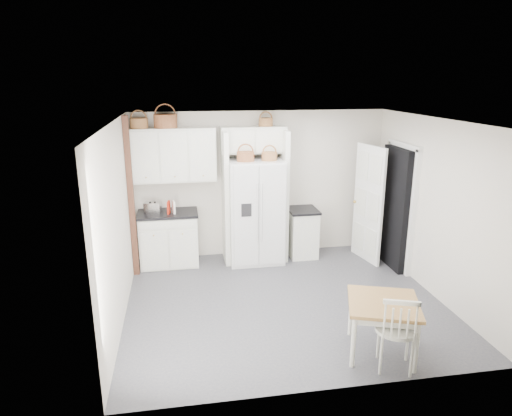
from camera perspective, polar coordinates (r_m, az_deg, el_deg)
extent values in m
plane|color=#373642|center=(6.82, 3.51, -11.52)|extent=(4.50, 4.50, 0.00)
plane|color=white|center=(6.08, 3.93, 10.78)|extent=(4.50, 4.50, 0.00)
plane|color=beige|center=(8.22, 0.51, 3.01)|extent=(4.50, 0.00, 4.50)
plane|color=beige|center=(6.22, -16.91, -2.00)|extent=(0.00, 4.00, 4.00)
plane|color=beige|center=(7.18, 21.48, -0.07)|extent=(0.00, 4.00, 4.00)
cube|color=silver|center=(7.94, -0.09, -0.40)|extent=(0.94, 0.75, 1.81)
cube|color=white|center=(8.05, -10.82, -3.87)|extent=(0.97, 0.61, 0.90)
cube|color=white|center=(8.34, 5.80, -3.17)|extent=(0.48, 0.57, 0.84)
cube|color=brown|center=(5.72, 15.42, -14.18)|extent=(1.01, 1.01, 0.66)
cube|color=white|center=(5.43, 17.13, -14.37)|extent=(0.57, 0.55, 0.94)
cube|color=black|center=(7.91, -11.00, -0.65)|extent=(1.01, 0.66, 0.04)
cube|color=black|center=(8.21, 5.88, -0.27)|extent=(0.52, 0.61, 0.04)
cube|color=silver|center=(7.87, -12.77, 0.03)|extent=(0.30, 0.22, 0.19)
cube|color=red|center=(7.79, -10.87, 0.08)|extent=(0.05, 0.14, 0.21)
cube|color=silver|center=(7.79, -10.26, 0.13)|extent=(0.06, 0.15, 0.22)
cylinder|color=brown|center=(7.77, -14.42, 10.22)|extent=(0.29, 0.29, 0.16)
cylinder|color=maroon|center=(7.75, -11.25, 10.61)|extent=(0.38, 0.38, 0.22)
cylinder|color=brown|center=(7.89, 1.23, 10.69)|extent=(0.24, 0.24, 0.14)
cylinder|color=maroon|center=(7.60, -1.31, 6.46)|extent=(0.29, 0.29, 0.16)
cylinder|color=brown|center=(7.67, 1.68, 6.48)|extent=(0.26, 0.26, 0.14)
cube|color=white|center=(7.81, -10.22, 6.56)|extent=(1.40, 0.34, 0.90)
cube|color=white|center=(7.88, -0.34, 8.54)|extent=(1.12, 0.34, 0.45)
cube|color=white|center=(7.88, -3.84, 1.27)|extent=(0.08, 0.60, 2.30)
cube|color=white|center=(8.04, 3.41, 1.58)|extent=(0.08, 0.60, 2.30)
cube|color=#3E2819|center=(7.51, -15.35, 1.16)|extent=(0.09, 0.09, 2.60)
cube|color=black|center=(8.04, 17.14, -0.03)|extent=(0.18, 0.85, 2.05)
cube|color=white|center=(8.18, 13.85, 0.49)|extent=(0.21, 0.79, 2.05)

